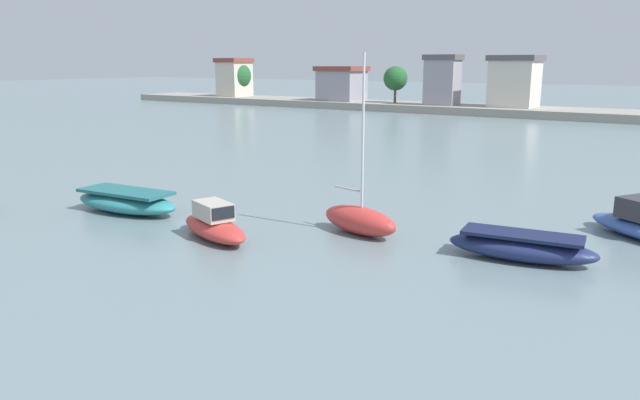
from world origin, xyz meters
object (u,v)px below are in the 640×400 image
Objects in this scene: moored_boat_3 at (126,202)px; moored_boat_6 at (521,247)px; moored_boat_4 at (214,225)px; moored_boat_5 at (359,219)px.

moored_boat_3 is 1.12× the size of moored_boat_6.
moored_boat_4 is 5.60m from moored_boat_5.
moored_boat_5 is at bearing 174.78° from moored_boat_6.
moored_boat_5 is (10.41, 2.76, 0.10)m from moored_boat_3.
moored_boat_5 reaches higher than moored_boat_4.
moored_boat_6 is (16.59, 2.98, -0.03)m from moored_boat_3.
moored_boat_3 is at bearing -166.96° from moored_boat_4.
moored_boat_4 is 0.88× the size of moored_boat_6.
moored_boat_6 is at bearing 40.85° from moored_boat_4.
moored_boat_3 reaches higher than moored_boat_6.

